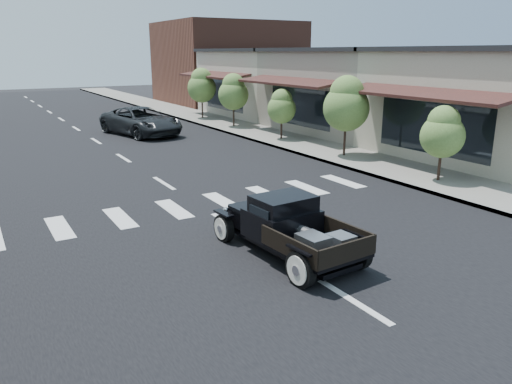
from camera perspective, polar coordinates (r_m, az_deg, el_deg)
ground at (r=11.84m, az=1.43°, el=-6.55°), size 120.00×120.00×0.00m
road at (r=25.37m, az=-16.77°, el=4.91°), size 14.00×80.00×0.02m
road_markings at (r=20.64m, az=-13.37°, el=2.75°), size 12.00×60.00×0.06m
sidewalk_right at (r=28.53m, az=0.07°, el=6.84°), size 3.00×80.00×0.15m
storefront_near at (r=24.78m, az=27.24°, el=8.85°), size 10.00×9.00×4.50m
storefront_mid at (r=30.57m, az=12.82°, el=11.16°), size 10.00×9.00×4.50m
storefront_far at (r=37.64m, az=3.28°, el=12.31°), size 10.00×9.00×4.50m
far_building_right at (r=46.47m, az=-3.22°, el=14.50°), size 11.00×10.00×7.00m
small_tree_a at (r=18.38m, az=20.44°, el=5.08°), size 1.50×1.50×2.50m
small_tree_b at (r=21.83m, az=10.21°, el=8.39°), size 1.96×1.96×3.27m
small_tree_c at (r=25.84m, az=2.94°, el=8.79°), size 1.46×1.46×2.44m
small_tree_d at (r=30.32m, az=-2.59°, el=10.36°), size 1.80×1.80×3.00m
small_tree_e at (r=34.37m, az=-6.20°, el=11.08°), size 1.91×1.91×3.19m
hotrod_pickup at (r=11.26m, az=3.67°, el=-3.94°), size 2.18×4.19×1.41m
second_car at (r=28.63m, az=-13.00°, el=7.86°), size 3.74×5.91×1.52m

